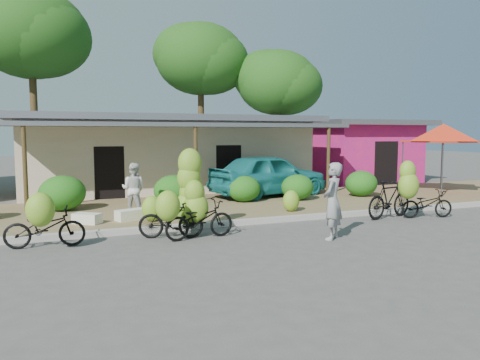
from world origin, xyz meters
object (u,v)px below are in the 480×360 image
object	(u,v)px
tree_near_right	(274,81)
red_canopy	(443,133)
bike_left	(170,216)
bike_right	(394,195)
sack_near	(131,215)
teal_van	(269,175)
sack_far	(87,218)
bystander	(134,189)
bike_far_left	(44,224)
vendor	(332,201)
tree_center_right	(197,57)
tree_far_center	(27,32)
bike_center	(195,203)
bike_far_right	(427,204)

from	to	relation	value
tree_near_right	red_canopy	world-z (taller)	tree_near_right
bike_left	bike_right	distance (m)	6.93
sack_near	teal_van	xyz separation A→B (m)	(5.94, 3.26, 0.69)
sack_far	bystander	bearing A→B (deg)	34.13
tree_near_right	sack_far	xyz separation A→B (m)	(-11.30, -11.39, -5.35)
bike_far_left	vendor	size ratio (longest dim) A/B	0.96
tree_near_right	bike_right	xyz separation A→B (m)	(-2.60, -13.50, -4.87)
bike_left	sack_near	size ratio (longest dim) A/B	1.94
tree_center_right	red_canopy	xyz separation A→B (m)	(6.87, -11.97, -4.38)
bike_right	bystander	xyz separation A→B (m)	(-7.25, 3.08, 0.17)
tree_center_right	vendor	xyz separation A→B (m)	(-1.85, -17.11, -6.05)
sack_far	vendor	world-z (taller)	vendor
tree_center_right	sack_far	world-z (taller)	tree_center_right
tree_center_right	vendor	world-z (taller)	tree_center_right
tree_far_center	bystander	world-z (taller)	tree_far_center
tree_far_center	sack_far	world-z (taller)	tree_far_center
bike_left	bike_center	size ratio (longest dim) A/B	0.75
vendor	red_canopy	bearing A→B (deg)	169.08
bike_left	vendor	size ratio (longest dim) A/B	0.88
bike_right	teal_van	world-z (taller)	bike_right
tree_center_right	sack_near	world-z (taller)	tree_center_right
tree_center_right	red_canopy	world-z (taller)	tree_center_right
red_canopy	bike_center	xyz separation A→B (m)	(-11.74, -3.59, -1.77)
bike_center	sack_near	distance (m)	2.63
tree_far_center	bike_far_right	world-z (taller)	tree_far_center
sack_near	sack_far	size ratio (longest dim) A/B	1.13
bike_far_right	sack_near	bearing A→B (deg)	88.22
bystander	teal_van	world-z (taller)	teal_van
bystander	teal_van	xyz separation A→B (m)	(5.70, 2.38, 0.05)
sack_near	vendor	distance (m)	5.74
red_canopy	bike_right	distance (m)	6.77
tree_far_center	tree_near_right	world-z (taller)	tree_far_center
bike_far_left	bike_right	bearing A→B (deg)	-84.27
bike_left	tree_center_right	bearing A→B (deg)	-0.23
tree_near_right	red_canopy	xyz separation A→B (m)	(2.87, -9.97, -3.00)
bike_far_right	bystander	bearing A→B (deg)	82.36
tree_near_right	sack_near	size ratio (longest dim) A/B	8.70
tree_far_center	red_canopy	xyz separation A→B (m)	(15.87, -11.47, -5.03)
red_canopy	teal_van	distance (m)	7.47
bike_far_left	bystander	size ratio (longest dim) A/B	1.14
tree_near_right	red_canopy	distance (m)	10.80
bike_far_left	bike_center	distance (m)	3.49
bike_center	tree_center_right	bearing A→B (deg)	-24.55
bike_center	sack_near	xyz separation A→B (m)	(-1.21, 2.26, -0.57)
tree_center_right	bike_right	bearing A→B (deg)	-84.85
teal_van	tree_near_right	bearing A→B (deg)	-39.28
bike_far_left	teal_van	distance (m)	9.85
sack_near	tree_near_right	bearing A→B (deg)	48.23
tree_center_right	teal_van	bearing A→B (deg)	-90.89
tree_near_right	bike_far_left	bearing A→B (deg)	-132.52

